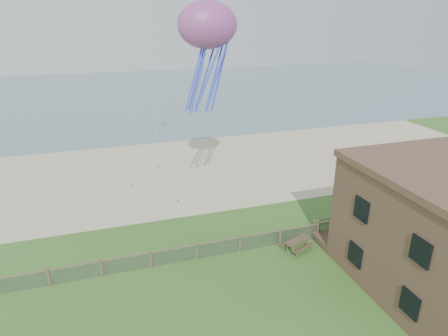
{
  "coord_description": "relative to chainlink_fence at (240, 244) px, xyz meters",
  "views": [
    {
      "loc": [
        -8.12,
        -15.83,
        15.16
      ],
      "look_at": [
        -0.48,
        8.0,
        5.42
      ],
      "focal_mm": 32.0,
      "sensor_mm": 36.0,
      "label": 1
    }
  ],
  "objects": [
    {
      "name": "octopus_kite",
      "position": [
        -0.44,
        5.85,
        11.83
      ],
      "size": [
        4.07,
        3.04,
        7.92
      ],
      "primitive_type": null,
      "rotation": [
        0.0,
        0.0,
        -0.09
      ],
      "color": "#FF6128"
    },
    {
      "name": "chainlink_fence",
      "position": [
        0.0,
        0.0,
        0.0
      ],
      "size": [
        36.2,
        0.2,
        1.25
      ],
      "primitive_type": null,
      "color": "brown",
      "rests_on": "ground"
    },
    {
      "name": "picnic_table",
      "position": [
        3.82,
        -1.0,
        -0.15
      ],
      "size": [
        2.3,
        2.05,
        0.8
      ],
      "primitive_type": null,
      "rotation": [
        0.0,
        0.0,
        0.39
      ],
      "color": "brown",
      "rests_on": "ground"
    },
    {
      "name": "sand_beach",
      "position": [
        0.0,
        16.0,
        -0.55
      ],
      "size": [
        72.0,
        20.0,
        0.02
      ],
      "primitive_type": "cube",
      "color": "tan",
      "rests_on": "ground"
    },
    {
      "name": "ocean",
      "position": [
        0.0,
        60.0,
        -0.55
      ],
      "size": [
        160.0,
        68.0,
        0.02
      ],
      "primitive_type": "cube",
      "color": "slate",
      "rests_on": "ground"
    },
    {
      "name": "ground",
      "position": [
        0.0,
        -6.0,
        -0.55
      ],
      "size": [
        160.0,
        160.0,
        0.0
      ],
      "primitive_type": "plane",
      "color": "#366021",
      "rests_on": "ground"
    },
    {
      "name": "motel_deck",
      "position": [
        13.0,
        -1.0,
        -0.3
      ],
      "size": [
        15.0,
        2.0,
        0.5
      ],
      "primitive_type": "cube",
      "color": "brown",
      "rests_on": "ground"
    }
  ]
}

